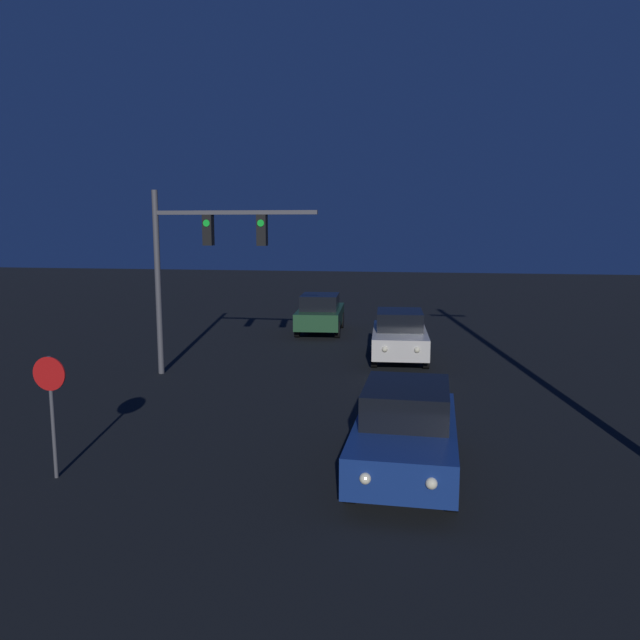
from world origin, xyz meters
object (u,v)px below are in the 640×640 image
object	(u,v)px
traffic_signal_mast	(199,252)
stop_sign	(51,396)
car_mid	(399,335)
car_far	(320,313)
car_near	(405,430)

from	to	relation	value
traffic_signal_mast	stop_sign	xyz separation A→B (m)	(0.09, -7.94, -2.21)
car_mid	car_far	xyz separation A→B (m)	(-3.52, 4.85, 0.00)
car_near	car_far	xyz separation A→B (m)	(-3.99, 14.85, 0.00)
car_near	car_far	distance (m)	15.38
car_mid	traffic_signal_mast	xyz separation A→B (m)	(-5.86, -3.25, 2.91)
stop_sign	car_near	bearing A→B (deg)	10.72
car_mid	traffic_signal_mast	size ratio (longest dim) A/B	0.77
car_mid	traffic_signal_mast	world-z (taller)	traffic_signal_mast
traffic_signal_mast	stop_sign	size ratio (longest dim) A/B	2.48
car_near	car_mid	xyz separation A→B (m)	(-0.47, 10.00, 0.00)
car_mid	stop_sign	size ratio (longest dim) A/B	1.91
car_mid	stop_sign	bearing A→B (deg)	59.45
car_far	car_near	bearing A→B (deg)	-78.76
car_mid	car_far	size ratio (longest dim) A/B	1.00
car_near	stop_sign	xyz separation A→B (m)	(-6.25, -1.18, 0.70)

